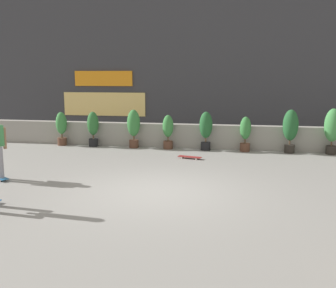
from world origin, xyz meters
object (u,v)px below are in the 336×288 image
(potted_plant_1, at_px, (93,127))
(potted_plant_5, at_px, (245,132))
(skateboard_near_camera, at_px, (190,157))
(potted_plant_0, at_px, (61,127))
(potted_plant_2, at_px, (134,126))
(potted_plant_3, at_px, (168,130))
(potted_plant_7, at_px, (333,128))
(potted_plant_4, at_px, (206,128))
(potted_plant_6, at_px, (290,128))

(potted_plant_1, xyz_separation_m, potted_plant_5, (5.84, 0.00, -0.07))
(potted_plant_1, distance_m, skateboard_near_camera, 4.41)
(potted_plant_0, xyz_separation_m, potted_plant_2, (2.95, -0.00, 0.10))
(potted_plant_0, bearing_deg, potted_plant_5, -0.00)
(potted_plant_3, bearing_deg, potted_plant_7, 0.00)
(potted_plant_4, distance_m, skateboard_near_camera, 1.87)
(potted_plant_6, relative_size, potted_plant_7, 0.96)
(potted_plant_3, distance_m, potted_plant_4, 1.43)
(potted_plant_0, height_order, potted_plant_1, potted_plant_1)
(potted_plant_5, relative_size, potted_plant_7, 0.79)
(potted_plant_3, bearing_deg, potted_plant_5, 0.00)
(potted_plant_1, bearing_deg, potted_plant_6, 0.00)
(potted_plant_1, bearing_deg, skateboard_near_camera, -22.51)
(potted_plant_3, distance_m, skateboard_near_camera, 2.07)
(potted_plant_0, distance_m, potted_plant_5, 7.15)
(skateboard_near_camera, bearing_deg, potted_plant_1, 157.49)
(potted_plant_5, bearing_deg, potted_plant_1, 180.00)
(potted_plant_4, distance_m, potted_plant_6, 3.01)
(potted_plant_4, bearing_deg, skateboard_near_camera, -102.84)
(potted_plant_7, bearing_deg, potted_plant_1, 180.00)
(potted_plant_2, xyz_separation_m, potted_plant_5, (4.20, 0.00, -0.14))
(potted_plant_2, relative_size, potted_plant_4, 1.02)
(potted_plant_6, distance_m, potted_plant_7, 1.42)
(potted_plant_2, bearing_deg, potted_plant_4, 0.00)
(potted_plant_6, bearing_deg, potted_plant_7, 0.00)
(potted_plant_1, relative_size, potted_plant_3, 1.06)
(potted_plant_4, xyz_separation_m, skateboard_near_camera, (-0.38, -1.67, -0.76))
(potted_plant_0, xyz_separation_m, potted_plant_3, (4.29, -0.00, -0.03))
(potted_plant_6, xyz_separation_m, skateboard_near_camera, (-3.39, -1.67, -0.85))
(potted_plant_5, height_order, skateboard_near_camera, potted_plant_5)
(potted_plant_2, bearing_deg, skateboard_near_camera, -34.95)
(potted_plant_4, relative_size, potted_plant_5, 1.12)
(potted_plant_4, height_order, potted_plant_7, potted_plant_7)
(potted_plant_2, xyz_separation_m, potted_plant_3, (1.34, 0.00, -0.14))
(potted_plant_3, xyz_separation_m, potted_plant_7, (5.85, 0.00, 0.24))
(potted_plant_2, distance_m, potted_plant_3, 1.34)
(potted_plant_7, bearing_deg, potted_plant_0, 180.00)
(potted_plant_1, height_order, potted_plant_4, potted_plant_4)
(potted_plant_7, relative_size, skateboard_near_camera, 1.96)
(potted_plant_6, xyz_separation_m, potted_plant_7, (1.42, 0.00, 0.04))
(potted_plant_5, bearing_deg, skateboard_near_camera, -137.53)
(potted_plant_7, height_order, skateboard_near_camera, potted_plant_7)
(potted_plant_0, height_order, potted_plant_7, potted_plant_7)
(potted_plant_2, xyz_separation_m, potted_plant_6, (5.77, 0.00, 0.07))
(potted_plant_7, distance_m, skateboard_near_camera, 5.16)
(potted_plant_0, distance_m, potted_plant_4, 5.71)
(potted_plant_0, relative_size, potted_plant_1, 0.98)
(potted_plant_4, bearing_deg, potted_plant_0, 180.00)
(potted_plant_5, relative_size, potted_plant_6, 0.82)
(potted_plant_3, relative_size, potted_plant_6, 0.82)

